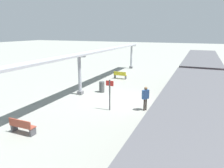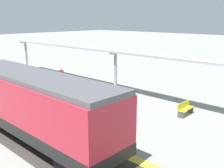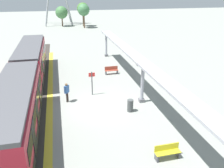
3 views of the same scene
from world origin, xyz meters
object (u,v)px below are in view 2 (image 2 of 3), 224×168
at_px(train_near_carriage, 34,105).
at_px(canopy_pillar_second, 115,72).
at_px(passenger_waiting_near_edge, 43,91).
at_px(bench_mid_platform, 185,108).
at_px(bench_near_end, 56,76).
at_px(canopy_pillar_third, 26,56).
at_px(trash_bin, 116,92).
at_px(platform_info_sign, 61,80).

bearing_deg(train_near_carriage, canopy_pillar_second, 17.76).
bearing_deg(train_near_carriage, passenger_waiting_near_edge, 53.46).
relative_size(canopy_pillar_second, bench_mid_platform, 2.26).
height_order(bench_near_end, passenger_waiting_near_edge, passenger_waiting_near_edge).
distance_m(canopy_pillar_second, canopy_pillar_third, 14.77).
bearing_deg(bench_mid_platform, passenger_waiting_near_edge, 121.12).
bearing_deg(canopy_pillar_third, bench_mid_platform, -92.65).
height_order(canopy_pillar_second, trash_bin, canopy_pillar_second).
bearing_deg(platform_info_sign, canopy_pillar_second, -31.68).
bearing_deg(passenger_waiting_near_edge, trash_bin, -30.72).
relative_size(bench_near_end, platform_info_sign, 0.68).
relative_size(train_near_carriage, platform_info_sign, 5.18).
bearing_deg(platform_info_sign, canopy_pillar_third, 72.54).
bearing_deg(bench_mid_platform, train_near_carriage, 154.60).
distance_m(platform_info_sign, passenger_waiting_near_edge, 2.49).
xyz_separation_m(train_near_carriage, trash_bin, (8.10, 1.70, -1.33)).
bearing_deg(trash_bin, platform_info_sign, 123.11).
bearing_deg(bench_mid_platform, canopy_pillar_third, 87.35).
bearing_deg(bench_near_end, bench_mid_platform, -90.31).
relative_size(canopy_pillar_third, bench_mid_platform, 2.26).
xyz_separation_m(canopy_pillar_third, passenger_waiting_near_edge, (-6.19, -13.30, -0.66)).
relative_size(train_near_carriage, bench_near_end, 7.59).
bearing_deg(train_near_carriage, bench_mid_platform, -25.40).
xyz_separation_m(train_near_carriage, passenger_waiting_near_edge, (3.35, 4.52, -0.75)).
xyz_separation_m(trash_bin, passenger_waiting_near_edge, (-4.75, 2.82, 0.58)).
xyz_separation_m(canopy_pillar_second, passenger_waiting_near_edge, (-6.19, 1.47, -0.66)).
bearing_deg(canopy_pillar_third, train_near_carriage, -118.15).
bearing_deg(train_near_carriage, platform_info_sign, 44.00).
bearing_deg(bench_near_end, canopy_pillar_second, -82.86).
height_order(bench_near_end, bench_mid_platform, same).
bearing_deg(canopy_pillar_second, train_near_carriage, -162.24).
height_order(bench_mid_platform, platform_info_sign, platform_info_sign).
bearing_deg(passenger_waiting_near_edge, bench_mid_platform, -58.88).
relative_size(canopy_pillar_third, trash_bin, 3.44).
relative_size(canopy_pillar_second, passenger_waiting_near_edge, 1.99).
distance_m(trash_bin, passenger_waiting_near_edge, 5.55).
xyz_separation_m(train_near_carriage, bench_near_end, (8.61, 10.51, -1.38)).
distance_m(trash_bin, platform_info_sign, 4.56).
height_order(bench_mid_platform, passenger_waiting_near_edge, passenger_waiting_near_edge).
xyz_separation_m(bench_mid_platform, passenger_waiting_near_edge, (-5.18, 8.57, 0.63)).
relative_size(bench_near_end, bench_mid_platform, 0.99).
xyz_separation_m(bench_near_end, bench_mid_platform, (-0.08, -14.56, 0.00)).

